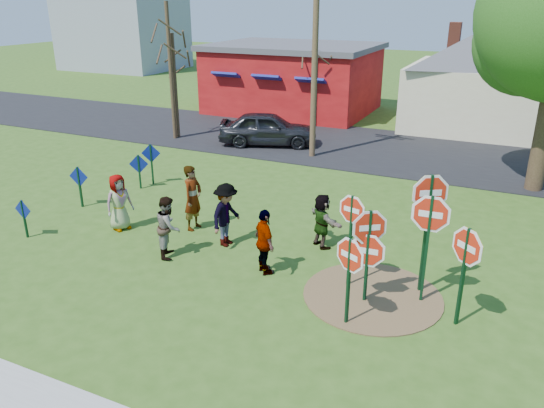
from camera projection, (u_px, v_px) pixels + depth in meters
The scene contains 28 objects.
ground at pixel (225, 243), 14.87m from camera, with size 120.00×120.00×0.00m, color #315317.
road at pixel (348, 146), 24.57m from camera, with size 120.00×7.50×0.04m, color black.
dirt_patch at pixel (372, 296), 12.25m from camera, with size 3.20×3.20×0.03m, color brown.
red_building at pixel (294, 78), 31.50m from camera, with size 9.40×7.69×3.90m.
cream_house at pixel (494, 71), 26.83m from camera, with size 9.40×9.40×6.50m.
distant_building at pixel (123, 25), 49.73m from camera, with size 10.00×8.00×8.00m, color #8C939E.
stop_sign_a at pixel (350, 263), 10.73m from camera, with size 0.91×0.47×2.11m.
stop_sign_b at pixel (352, 218), 12.08m from camera, with size 0.89×0.27×2.42m.
stop_sign_c at pixel (429, 225), 11.39m from camera, with size 1.13×0.08×2.70m.
stop_sign_d at pixel (429, 204), 11.68m from camera, with size 0.97×0.61×3.03m.
stop_sign_e at pixel (367, 255), 11.65m from camera, with size 1.07×0.07×1.81m.
stop_sign_f at pixel (466, 254), 10.62m from camera, with size 0.84×0.71×2.35m.
stop_sign_g at pixel (369, 236), 11.54m from camera, with size 0.89×0.63×2.34m.
blue_diamond_a at pixel (24, 214), 15.00m from camera, with size 0.59×0.06×1.15m.
blue_diamond_b at pixel (79, 182), 17.17m from camera, with size 0.69×0.11×1.38m.
blue_diamond_c at pixel (139, 168), 18.86m from camera, with size 0.64×0.30×1.27m.
blue_diamond_d at pixel (151, 159), 19.23m from camera, with size 0.65×0.29×1.53m.
person_a at pixel (119, 202), 15.52m from camera, with size 0.83×0.54×1.69m, color #365185.
person_b at pixel (193, 198), 15.49m from camera, with size 0.71×0.47×1.95m, color #2A6E66.
person_c at pixel (169, 227), 13.91m from camera, with size 0.81×0.63×1.66m, color brown.
person_d at pixel (226, 215), 14.48m from camera, with size 1.16×0.67×1.80m, color #302F34.
person_e at pixel (265, 242), 12.99m from camera, with size 1.00×0.41×1.70m, color #4F3057.
person_f at pixel (322, 221), 14.43m from camera, with size 1.42×0.45×1.54m, color #1D492D.
suv at pixel (268, 128), 24.40m from camera, with size 1.79×4.44×1.51m, color #2C2C31.
utility_pole at pixel (315, 57), 21.41m from camera, with size 1.95×0.30×7.98m.
bare_tree_west at pixel (169, 52), 24.31m from camera, with size 1.80×1.80×6.28m.
bare_tree_east at pixel (315, 75), 27.15m from camera, with size 1.80×1.80×4.21m.
bare_tree_mid at pixel (174, 72), 24.87m from camera, with size 1.80×1.80×4.91m.
Camera 1 is at (6.88, -11.62, 6.47)m, focal length 35.00 mm.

